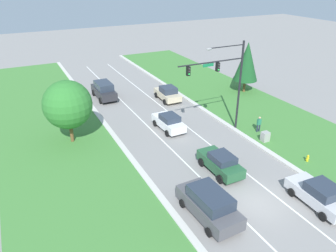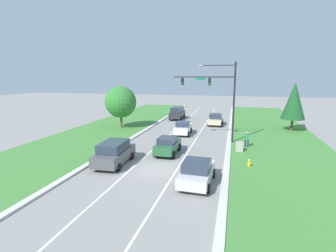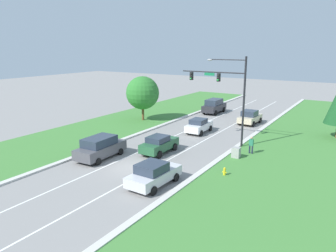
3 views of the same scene
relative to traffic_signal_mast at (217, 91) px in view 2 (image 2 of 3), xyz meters
name	(u,v)px [view 2 (image 2 of 3)]	position (x,y,z in m)	size (l,w,h in m)	color
ground_plane	(154,169)	(-4.16, -10.29, -5.79)	(160.00, 160.00, 0.00)	gray
curb_strip_right	(226,175)	(1.49, -10.29, -5.71)	(0.50, 90.00, 0.15)	beige
curb_strip_left	(90,163)	(-9.81, -10.29, -5.71)	(0.50, 90.00, 0.15)	beige
grass_verge_right	(302,182)	(6.74, -10.29, -5.75)	(10.00, 90.00, 0.08)	#427F38
grass_verge_left	(38,159)	(-15.06, -10.29, -5.75)	(10.00, 90.00, 0.08)	#427F38
lane_stripe_inner_left	(133,168)	(-5.96, -10.29, -5.78)	(0.14, 81.00, 0.01)	white
lane_stripe_inner_right	(176,171)	(-2.36, -10.29, -5.78)	(0.14, 81.00, 0.01)	white
traffic_signal_mast	(217,91)	(0.00, 0.00, 0.00)	(6.83, 0.41, 8.84)	black
charcoal_suv	(177,113)	(-7.61, 14.38, -4.70)	(2.17, 5.03, 2.11)	#28282D
forest_sedan	(168,145)	(-4.14, -5.83, -4.93)	(1.95, 4.32, 1.67)	#235633
silver_sedan	(197,172)	(-0.43, -12.18, -4.94)	(2.30, 4.55, 1.71)	silver
graphite_suv	(114,153)	(-7.80, -9.81, -4.80)	(2.42, 5.06, 1.95)	#4C4C51
white_sedan	(183,128)	(-4.35, 2.86, -4.95)	(2.06, 4.31, 1.65)	white
champagne_sedan	(216,119)	(-0.77, 10.30, -4.91)	(2.20, 4.32, 1.77)	beige
utility_cabinet	(239,147)	(2.54, -3.50, -5.29)	(0.70, 0.60, 1.00)	#9E9E99
pedestrian	(247,139)	(3.30, -1.67, -4.85)	(0.40, 0.24, 1.69)	#232842
fire_hydrant	(249,163)	(3.26, -7.89, -5.44)	(0.34, 0.20, 0.70)	gold
conifer_near_right_tree	(294,101)	(9.52, 8.44, -1.69)	(3.06, 3.06, 6.56)	brown
oak_near_left_tree	(121,102)	(-13.60, 4.57, -2.04)	(4.40, 4.40, 5.95)	brown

